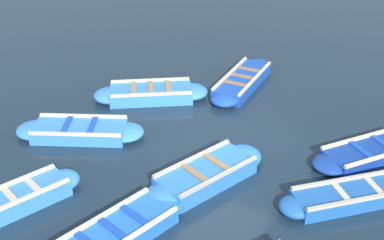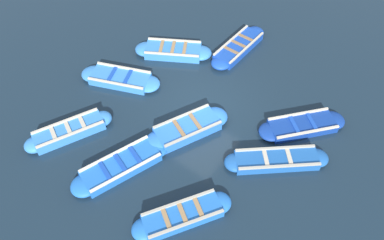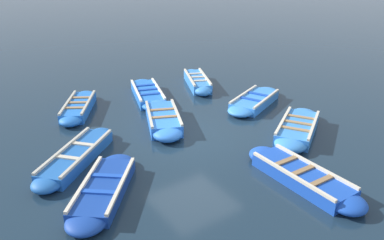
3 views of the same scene
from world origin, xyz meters
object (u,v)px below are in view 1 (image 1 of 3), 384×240
Objects in this scene: boat_outer_left at (113,236)px; boat_end_of_row at (206,175)px; boat_stern_in at (371,152)px; boat_tucked at (356,195)px; boat_mid_row at (11,202)px; boat_alongside at (242,81)px; boat_far_corner at (151,93)px; boat_centre at (80,131)px.

boat_end_of_row is at bearing 162.96° from boat_outer_left.
boat_outer_left reaches higher than boat_stern_in.
boat_stern_in is at bearing -179.78° from boat_tucked.
boat_mid_row is 2.48m from boat_outer_left.
boat_alongside is (-7.52, -0.27, -0.00)m from boat_outer_left.
boat_outer_left is at bearing 22.88° from boat_far_corner.
boat_mid_row is at bearing -50.73° from boat_end_of_row.
boat_tucked is at bearing 0.22° from boat_stern_in.
boat_end_of_row is at bearing -49.91° from boat_stern_in.
boat_tucked is (1.88, 0.01, 0.02)m from boat_stern_in.
boat_stern_in is at bearing 129.67° from boat_mid_row.
boat_tucked is 0.87× the size of boat_outer_left.
boat_alongside is 5.07m from boat_end_of_row.
boat_tucked is 3.29m from boat_end_of_row.
boat_alongside is (-7.62, 2.21, -0.03)m from boat_mid_row.
boat_stern_in is 0.92× the size of boat_end_of_row.
boat_far_corner is 0.92× the size of boat_outer_left.
boat_mid_row reaches higher than boat_tucked.
boat_tucked reaches higher than boat_centre.
boat_far_corner is 6.70m from boat_tucked.
boat_far_corner reaches higher than boat_centre.
boat_mid_row is (5.67, -0.13, 0.01)m from boat_far_corner.
boat_alongside is (-4.57, 2.70, 0.01)m from boat_centre.
boat_mid_row is at bearing -87.70° from boat_outer_left.
boat_end_of_row reaches higher than boat_centre.
boat_far_corner is 2.68m from boat_centre.
boat_mid_row is 0.93× the size of boat_centre.
boat_alongside reaches higher than boat_tucked.
boat_end_of_row is (2.68, -3.18, 0.05)m from boat_stern_in.
boat_centre is (0.41, -6.94, -0.00)m from boat_tucked.
boat_outer_left is (5.57, 2.35, -0.01)m from boat_far_corner.
boat_end_of_row reaches higher than boat_alongside.
boat_centre is (2.61, -0.61, -0.02)m from boat_far_corner.
boat_mid_row is at bearing -61.77° from boat_tucked.
boat_mid_row is 0.91× the size of boat_alongside.
boat_mid_row reaches higher than boat_centre.
boat_centre is (2.29, -6.93, 0.01)m from boat_stern_in.
boat_centre is at bearing -134.94° from boat_outer_left.
boat_far_corner is at bearing -46.85° from boat_alongside.
boat_tucked reaches higher than boat_stern_in.
boat_end_of_row is at bearing 46.27° from boat_far_corner.
boat_tucked is at bearing 130.23° from boat_outer_left.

